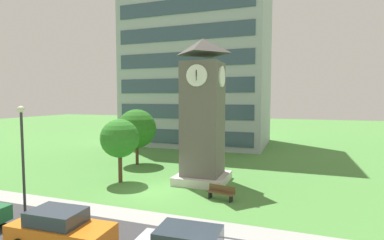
{
  "coord_description": "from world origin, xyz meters",
  "views": [
    {
      "loc": [
        9.11,
        -17.8,
        6.38
      ],
      "look_at": [
        1.22,
        4.49,
        4.67
      ],
      "focal_mm": 27.6,
      "sensor_mm": 36.0,
      "label": 1
    }
  ],
  "objects_px": {
    "park_bench": "(221,192)",
    "parked_car_orange": "(60,229)",
    "clock_tower": "(203,119)",
    "tree_by_building": "(137,129)",
    "street_lamp": "(22,148)",
    "tree_near_tower": "(120,138)"
  },
  "relations": [
    {
      "from": "tree_near_tower",
      "to": "park_bench",
      "type": "bearing_deg",
      "value": -8.83
    },
    {
      "from": "tree_near_tower",
      "to": "street_lamp",
      "type": "bearing_deg",
      "value": -101.33
    },
    {
      "from": "tree_near_tower",
      "to": "tree_by_building",
      "type": "relative_size",
      "value": 0.9
    },
    {
      "from": "clock_tower",
      "to": "park_bench",
      "type": "bearing_deg",
      "value": -56.49
    },
    {
      "from": "street_lamp",
      "to": "clock_tower",
      "type": "bearing_deg",
      "value": 51.88
    },
    {
      "from": "clock_tower",
      "to": "tree_by_building",
      "type": "relative_size",
      "value": 2.02
    },
    {
      "from": "park_bench",
      "to": "tree_near_tower",
      "type": "relative_size",
      "value": 0.38
    },
    {
      "from": "tree_by_building",
      "to": "tree_near_tower",
      "type": "bearing_deg",
      "value": -71.94
    },
    {
      "from": "clock_tower",
      "to": "parked_car_orange",
      "type": "bearing_deg",
      "value": -102.76
    },
    {
      "from": "tree_near_tower",
      "to": "clock_tower",
      "type": "bearing_deg",
      "value": 20.29
    },
    {
      "from": "park_bench",
      "to": "parked_car_orange",
      "type": "distance_m",
      "value": 9.63
    },
    {
      "from": "park_bench",
      "to": "parked_car_orange",
      "type": "bearing_deg",
      "value": -120.95
    },
    {
      "from": "park_bench",
      "to": "tree_near_tower",
      "type": "bearing_deg",
      "value": 171.17
    },
    {
      "from": "clock_tower",
      "to": "park_bench",
      "type": "xyz_separation_m",
      "value": [
        2.3,
        -3.47,
        -4.41
      ]
    },
    {
      "from": "park_bench",
      "to": "street_lamp",
      "type": "xyz_separation_m",
      "value": [
        -9.66,
        -5.92,
        3.25
      ]
    },
    {
      "from": "tree_near_tower",
      "to": "parked_car_orange",
      "type": "xyz_separation_m",
      "value": [
        3.27,
        -9.53,
        -2.51
      ]
    },
    {
      "from": "tree_by_building",
      "to": "parked_car_orange",
      "type": "height_order",
      "value": "tree_by_building"
    },
    {
      "from": "clock_tower",
      "to": "tree_by_building",
      "type": "bearing_deg",
      "value": 155.18
    },
    {
      "from": "street_lamp",
      "to": "tree_by_building",
      "type": "bearing_deg",
      "value": 91.99
    },
    {
      "from": "clock_tower",
      "to": "street_lamp",
      "type": "relative_size",
      "value": 1.81
    },
    {
      "from": "clock_tower",
      "to": "tree_by_building",
      "type": "height_order",
      "value": "clock_tower"
    },
    {
      "from": "clock_tower",
      "to": "street_lamp",
      "type": "distance_m",
      "value": 11.98
    }
  ]
}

